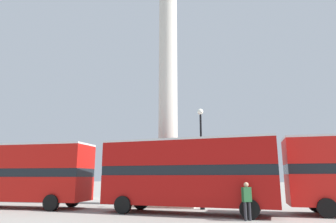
{
  "coord_description": "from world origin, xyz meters",
  "views": [
    {
      "loc": [
        5.94,
        -22.8,
        2.09
      ],
      "look_at": [
        0.0,
        0.0,
        7.22
      ],
      "focal_mm": 32.0,
      "sensor_mm": 36.0,
      "label": 1
    }
  ],
  "objects_px": {
    "monument_column": "(168,113)",
    "pedestrian_near_lamp": "(247,198)",
    "equestrian_statue": "(65,184)",
    "street_lamp": "(201,153)",
    "bus_a": "(17,172)",
    "bus_c": "(188,172)"
  },
  "relations": [
    {
      "from": "pedestrian_near_lamp",
      "to": "street_lamp",
      "type": "bearing_deg",
      "value": -96.47
    },
    {
      "from": "bus_a",
      "to": "pedestrian_near_lamp",
      "type": "distance_m",
      "value": 15.74
    },
    {
      "from": "bus_c",
      "to": "pedestrian_near_lamp",
      "type": "relative_size",
      "value": 5.65
    },
    {
      "from": "bus_a",
      "to": "pedestrian_near_lamp",
      "type": "relative_size",
      "value": 5.82
    },
    {
      "from": "bus_a",
      "to": "bus_c",
      "type": "height_order",
      "value": "bus_a"
    },
    {
      "from": "bus_a",
      "to": "bus_c",
      "type": "bearing_deg",
      "value": -4.24
    },
    {
      "from": "equestrian_statue",
      "to": "street_lamp",
      "type": "height_order",
      "value": "street_lamp"
    },
    {
      "from": "monument_column",
      "to": "bus_c",
      "type": "height_order",
      "value": "monument_column"
    },
    {
      "from": "bus_c",
      "to": "bus_a",
      "type": "bearing_deg",
      "value": -176.8
    },
    {
      "from": "bus_c",
      "to": "pedestrian_near_lamp",
      "type": "bearing_deg",
      "value": -26.24
    },
    {
      "from": "street_lamp",
      "to": "pedestrian_near_lamp",
      "type": "height_order",
      "value": "street_lamp"
    },
    {
      "from": "bus_c",
      "to": "equestrian_statue",
      "type": "height_order",
      "value": "equestrian_statue"
    },
    {
      "from": "street_lamp",
      "to": "monument_column",
      "type": "bearing_deg",
      "value": 139.34
    },
    {
      "from": "monument_column",
      "to": "street_lamp",
      "type": "xyz_separation_m",
      "value": [
        3.0,
        -2.58,
        -3.46
      ]
    },
    {
      "from": "monument_column",
      "to": "pedestrian_near_lamp",
      "type": "bearing_deg",
      "value": -50.71
    },
    {
      "from": "monument_column",
      "to": "pedestrian_near_lamp",
      "type": "distance_m",
      "value": 11.05
    },
    {
      "from": "monument_column",
      "to": "street_lamp",
      "type": "distance_m",
      "value": 5.25
    },
    {
      "from": "monument_column",
      "to": "bus_c",
      "type": "xyz_separation_m",
      "value": [
        2.54,
        -5.16,
        -4.77
      ]
    },
    {
      "from": "bus_c",
      "to": "street_lamp",
      "type": "distance_m",
      "value": 2.93
    },
    {
      "from": "equestrian_statue",
      "to": "bus_a",
      "type": "bearing_deg",
      "value": -107.84
    },
    {
      "from": "bus_a",
      "to": "equestrian_statue",
      "type": "distance_m",
      "value": 8.72
    },
    {
      "from": "equestrian_statue",
      "to": "pedestrian_near_lamp",
      "type": "height_order",
      "value": "equestrian_statue"
    }
  ]
}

